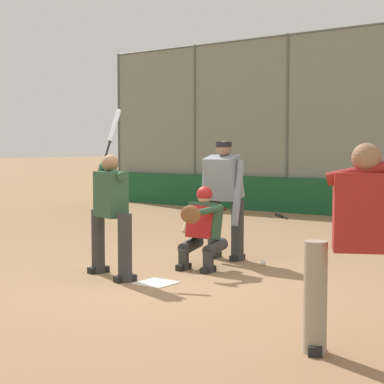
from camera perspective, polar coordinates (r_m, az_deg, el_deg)
ground_plane at (r=7.87m, az=-3.19°, el=-8.12°), size 160.00×160.00×0.00m
home_plate_marker at (r=7.87m, az=-3.19°, el=-8.07°), size 0.43×0.43×0.01m
batter_at_plate at (r=8.19m, az=-7.23°, el=-1.64°), size 0.86×0.87×2.17m
catcher_behind_plate at (r=8.66m, az=0.87°, el=-3.10°), size 0.61×0.72×1.12m
umpire_home at (r=9.40m, az=2.86°, el=-0.36°), size 0.71×0.44×1.74m
batter_on_deck at (r=5.23m, az=15.21°, el=-4.18°), size 1.17×0.65×2.24m
spare_bat_near_backstop at (r=16.74m, az=2.72°, el=-1.57°), size 0.36×0.87×0.07m
spare_bat_by_padding at (r=15.40m, az=7.81°, el=-2.08°), size 0.66×0.63×0.07m
spare_bat_third_base_side at (r=13.64m, az=0.89°, el=-2.83°), size 0.14×0.83×0.07m
spare_bat_first_base_side at (r=14.97m, az=0.87°, el=-2.22°), size 0.39×0.81×0.07m
baseball_loose at (r=9.08m, az=6.37°, el=-6.27°), size 0.07×0.07×0.07m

